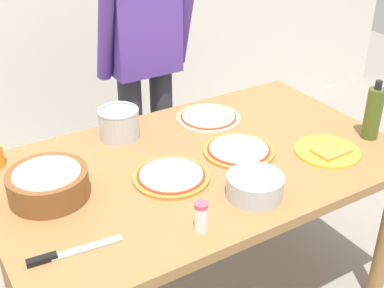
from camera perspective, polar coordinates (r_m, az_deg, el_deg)
dining_table at (r=2.06m, az=0.73°, el=-4.00°), size 1.60×0.96×0.76m
person_cook at (r=2.61m, az=-5.33°, el=9.85°), size 0.49×0.25×1.62m
pizza_raw_on_board at (r=2.33m, az=1.83°, el=2.93°), size 0.29×0.29×0.02m
pizza_cooked_on_tray at (r=1.90m, az=-2.32°, el=-3.57°), size 0.29×0.29×0.02m
pizza_second_cooked at (r=2.08m, az=5.19°, el=-0.68°), size 0.29×0.29×0.02m
plate_with_slice at (r=2.13m, az=14.82°, el=-0.78°), size 0.26×0.26×0.02m
popcorn_bowl at (r=1.85m, az=-15.68°, el=-4.04°), size 0.28×0.28×0.11m
mixing_bowl_steel at (r=1.81m, az=6.98°, el=-4.63°), size 0.20×0.20×0.08m
olive_oil_bottle at (r=2.26m, az=19.44°, el=3.26°), size 0.07×0.07×0.26m
steel_pot at (r=2.18m, az=-8.10°, el=2.32°), size 0.17×0.17×0.13m
salt_shaker at (r=1.63m, az=1.02°, el=-8.08°), size 0.04×0.04×0.11m
chef_knife at (r=1.61m, az=-14.05°, el=-11.73°), size 0.29×0.05×0.02m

